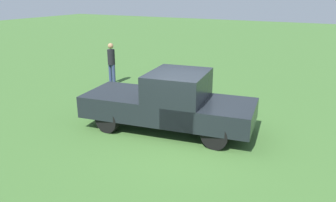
{
  "coord_description": "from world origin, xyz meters",
  "views": [
    {
      "loc": [
        -3.7,
        7.69,
        3.99
      ],
      "look_at": [
        0.72,
        -0.55,
        0.9
      ],
      "focal_mm": 35.82,
      "sensor_mm": 36.0,
      "label": 1
    }
  ],
  "objects": [
    {
      "name": "ground_plane",
      "position": [
        0.0,
        0.0,
        0.0
      ],
      "size": [
        80.0,
        80.0,
        0.0
      ],
      "primitive_type": "plane",
      "color": "#3D662D"
    },
    {
      "name": "pickup_truck",
      "position": [
        0.59,
        -0.57,
        0.92
      ],
      "size": [
        5.24,
        2.59,
        1.79
      ],
      "rotation": [
        0.0,
        0.0,
        0.14
      ],
      "color": "black",
      "rests_on": "ground_plane"
    },
    {
      "name": "person_bystander",
      "position": [
        5.38,
        -3.96,
        1.04
      ],
      "size": [
        0.35,
        0.35,
        1.82
      ],
      "rotation": [
        0.0,
        0.0,
        1.47
      ],
      "color": "navy",
      "rests_on": "ground_plane"
    }
  ]
}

